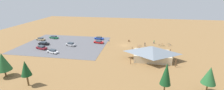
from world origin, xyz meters
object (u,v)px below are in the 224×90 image
Objects in this scene: car_blue_near_entry at (99,38)px; bicycle_orange_front_row at (163,45)px; bike_pavilion at (152,52)px; pine_east at (166,74)px; bicycle_red_trailside at (139,48)px; bicycle_silver_yard_front at (145,49)px; car_tan_aisle_side at (41,39)px; bicycle_teal_near_sign at (168,44)px; pine_far_east at (3,62)px; car_silver_front_row at (71,44)px; car_maroon_mid_lot at (42,47)px; pine_mideast at (210,75)px; lot_sign at (109,42)px; bicycle_purple_mid_cluster at (140,46)px; bicycle_blue_back_row at (170,45)px; visitor_crossing_yard at (154,42)px; car_white_end_stall at (53,51)px; car_green_back_corner at (54,37)px; car_red_inner_stall at (99,42)px; trash_bin at (129,41)px; bicycle_black_yard_center at (160,45)px; pine_far_west at (25,68)px; car_black_far_end at (44,43)px; bicycle_yellow_edge_south at (163,46)px.

bicycle_orange_front_row is at bearing 171.90° from car_blue_near_entry.
bike_pavilion is at bearing 138.71° from car_blue_near_entry.
pine_east is 4.89× the size of bicycle_red_trailside.
car_tan_aisle_side is at bearing -5.79° from bicycle_silver_yard_front.
pine_far_east is at bearing 36.82° from bicycle_teal_near_sign.
car_blue_near_entry is 15.44m from car_silver_front_row.
pine_mideast is at bearing 159.26° from car_maroon_mid_lot.
bicycle_purple_mid_cluster is (-13.48, 0.08, -1.04)m from lot_sign.
bicycle_orange_front_row is 2.83m from bicycle_teal_near_sign.
car_blue_near_entry is (-27.89, -6.27, 0.01)m from car_tan_aisle_side.
bicycle_red_trailside is 15.18m from bicycle_teal_near_sign.
lot_sign is 13.56m from bicycle_red_trailside.
car_tan_aisle_side is at bearing 1.10° from bicycle_blue_back_row.
bicycle_purple_mid_cluster is at bearing 178.12° from car_tan_aisle_side.
visitor_crossing_yard is at bearing -23.24° from bicycle_blue_back_row.
bicycle_purple_mid_cluster is 35.84m from car_white_end_stall.
car_silver_front_row reaches higher than car_green_back_corner.
car_red_inner_stall is at bearing -14.02° from bicycle_red_trailside.
car_blue_near_entry is at bearing -5.29° from trash_bin.
bike_pavilion is at bearing 64.69° from bicycle_teal_near_sign.
bicycle_silver_yard_front is 31.94m from car_silver_front_row.
car_white_end_stall reaches higher than bicycle_black_yard_center.
car_green_back_corner is at bearing -32.06° from pine_mideast.
bicycle_purple_mid_cluster is 0.98× the size of bicycle_teal_near_sign.
bicycle_silver_yard_front is 0.30× the size of car_green_back_corner.
pine_east reaches higher than bicycle_orange_front_row.
car_green_back_corner reaches higher than bicycle_red_trailside.
car_blue_near_entry reaches higher than trash_bin.
car_blue_near_entry is at bearing -129.20° from car_silver_front_row.
pine_far_east reaches higher than car_maroon_mid_lot.
pine_mideast reaches higher than trash_bin.
pine_far_west is 9.68m from pine_far_east.
car_white_end_stall is at bearing -27.85° from pine_east.
car_silver_front_row is (45.34, -27.08, -3.77)m from pine_mideast.
bicycle_red_trailside is 22.51m from car_blue_near_entry.
car_maroon_mid_lot is (48.61, 12.52, 0.43)m from bicycle_black_yard_center.
pine_mideast is at bearing 159.94° from car_white_end_stall.
trash_bin is 0.18× the size of car_white_end_stall.
bicycle_black_yard_center is 0.30× the size of car_black_far_end.
car_black_far_end reaches higher than car_blue_near_entry.
car_white_end_stall is (33.24, 13.39, 0.36)m from bicycle_purple_mid_cluster.
car_maroon_mid_lot is 11.81m from car_silver_front_row.
pine_far_east is 3.97× the size of bicycle_teal_near_sign.
pine_mideast is 33.11m from bicycle_yellow_edge_south.
pine_far_east is 29.33m from car_silver_front_row.
bicycle_teal_near_sign is at bearing -149.59° from bicycle_red_trailside.
bicycle_black_yard_center is at bearing -142.63° from pine_far_east.
car_maroon_mid_lot reaches higher than car_silver_front_row.
bike_pavilion reaches higher than bicycle_purple_mid_cluster.
car_tan_aisle_side is 0.99× the size of car_white_end_stall.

